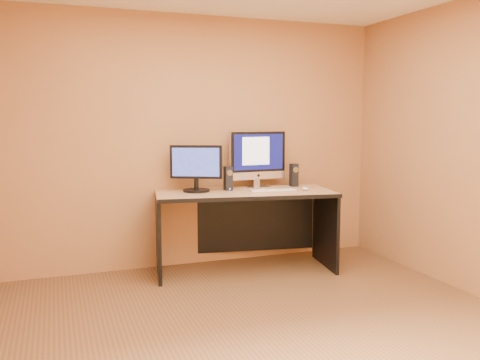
# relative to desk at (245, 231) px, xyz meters

# --- Properties ---
(floor) EXTENTS (4.00, 4.00, 0.00)m
(floor) POSITION_rel_desk_xyz_m (-0.36, -1.57, -0.41)
(floor) COLOR brown
(floor) RESTS_ON ground
(walls) EXTENTS (4.00, 4.00, 2.60)m
(walls) POSITION_rel_desk_xyz_m (-0.36, -1.57, 0.89)
(walls) COLOR #A27041
(walls) RESTS_ON ground
(desk) EXTENTS (1.87, 1.04, 0.82)m
(desk) POSITION_rel_desk_xyz_m (0.00, 0.00, 0.00)
(desk) COLOR tan
(desk) RESTS_ON ground
(imac) EXTENTS (0.64, 0.26, 0.61)m
(imac) POSITION_rel_desk_xyz_m (0.24, 0.22, 0.71)
(imac) COLOR silver
(imac) RESTS_ON desk
(second_monitor) EXTENTS (0.59, 0.47, 0.46)m
(second_monitor) POSITION_rel_desk_xyz_m (-0.46, 0.14, 0.64)
(second_monitor) COLOR black
(second_monitor) RESTS_ON desk
(speaker_left) EXTENTS (0.08, 0.08, 0.24)m
(speaker_left) POSITION_rel_desk_xyz_m (-0.14, 0.12, 0.53)
(speaker_left) COLOR black
(speaker_left) RESTS_ON desk
(speaker_right) EXTENTS (0.08, 0.08, 0.24)m
(speaker_right) POSITION_rel_desk_xyz_m (0.63, 0.16, 0.53)
(speaker_right) COLOR black
(speaker_right) RESTS_ON desk
(keyboard) EXTENTS (0.49, 0.18, 0.02)m
(keyboard) POSITION_rel_desk_xyz_m (0.26, -0.13, 0.42)
(keyboard) COLOR silver
(keyboard) RESTS_ON desk
(mouse) EXTENTS (0.09, 0.12, 0.04)m
(mouse) POSITION_rel_desk_xyz_m (0.60, -0.16, 0.43)
(mouse) COLOR silver
(mouse) RESTS_ON desk
(cable_a) EXTENTS (0.04, 0.24, 0.01)m
(cable_a) POSITION_rel_desk_xyz_m (0.29, 0.32, 0.41)
(cable_a) COLOR black
(cable_a) RESTS_ON desk
(cable_b) EXTENTS (0.11, 0.17, 0.01)m
(cable_b) POSITION_rel_desk_xyz_m (0.18, 0.32, 0.41)
(cable_b) COLOR black
(cable_b) RESTS_ON desk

